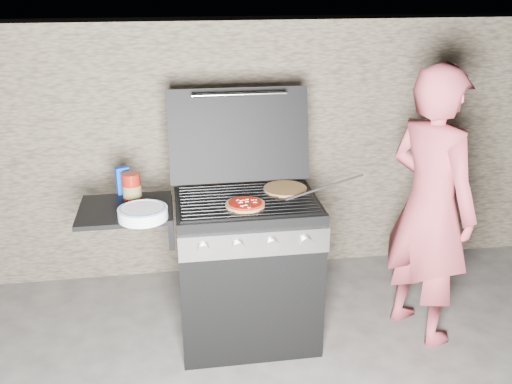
{
  "coord_description": "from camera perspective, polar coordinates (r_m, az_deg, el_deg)",
  "views": [
    {
      "loc": [
        -0.4,
        -2.92,
        2.12
      ],
      "look_at": [
        0.05,
        0.0,
        0.95
      ],
      "focal_mm": 40.0,
      "sensor_mm": 36.0,
      "label": 1
    }
  ],
  "objects": [
    {
      "name": "blue_carton",
      "position": [
        3.35,
        -13.18,
        1.14
      ],
      "size": [
        0.08,
        0.07,
        0.16
      ],
      "primitive_type": "cube",
      "rotation": [
        0.0,
        0.0,
        0.36
      ],
      "color": "#083CB8",
      "rests_on": "gas_grill"
    },
    {
      "name": "sauce_jar",
      "position": [
        3.24,
        -12.33,
        0.52
      ],
      "size": [
        0.11,
        0.11,
        0.16
      ],
      "primitive_type": "cylinder",
      "rotation": [
        0.0,
        0.0,
        0.12
      ],
      "color": "maroon",
      "rests_on": "gas_grill"
    },
    {
      "name": "gas_grill",
      "position": [
        3.37,
        -5.1,
        -8.14
      ],
      "size": [
        1.34,
        0.79,
        0.91
      ],
      "primitive_type": null,
      "color": "black",
      "rests_on": "ground"
    },
    {
      "name": "tongs",
      "position": [
        3.26,
        6.92,
        0.57
      ],
      "size": [
        0.48,
        0.12,
        0.1
      ],
      "primitive_type": "cylinder",
      "rotation": [
        0.0,
        1.4,
        0.21
      ],
      "color": "black",
      "rests_on": "gas_grill"
    },
    {
      "name": "pizza_plain",
      "position": [
        3.32,
        2.93,
        0.33
      ],
      "size": [
        0.33,
        0.33,
        0.01
      ],
      "primitive_type": "cylinder",
      "rotation": [
        0.0,
        0.0,
        -0.39
      ],
      "color": "tan",
      "rests_on": "gas_grill"
    },
    {
      "name": "plate_stack",
      "position": [
        3.01,
        -11.24,
        -2.11
      ],
      "size": [
        0.32,
        0.32,
        0.06
      ],
      "primitive_type": "cylinder",
      "rotation": [
        0.0,
        0.0,
        0.28
      ],
      "color": "white",
      "rests_on": "gas_grill"
    },
    {
      "name": "stone_wall",
      "position": [
        4.18,
        -2.89,
        4.55
      ],
      "size": [
        8.0,
        0.35,
        1.8
      ],
      "primitive_type": "cube",
      "color": "#796B54",
      "rests_on": "ground"
    },
    {
      "name": "ground",
      "position": [
        3.63,
        -0.8,
        -14.13
      ],
      "size": [
        50.0,
        50.0,
        0.0
      ],
      "primitive_type": "plane",
      "color": "#433F3C"
    },
    {
      "name": "person",
      "position": [
        3.44,
        17.0,
        -1.43
      ],
      "size": [
        0.6,
        0.71,
        1.66
      ],
      "primitive_type": "imported",
      "rotation": [
        0.0,
        0.0,
        1.98
      ],
      "color": "#B3424C",
      "rests_on": "ground"
    },
    {
      "name": "pizza_topped",
      "position": [
        3.09,
        -1.09,
        -1.19
      ],
      "size": [
        0.27,
        0.27,
        0.02
      ],
      "primitive_type": null,
      "rotation": [
        0.0,
        0.0,
        0.29
      ],
      "color": "tan",
      "rests_on": "gas_grill"
    }
  ]
}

